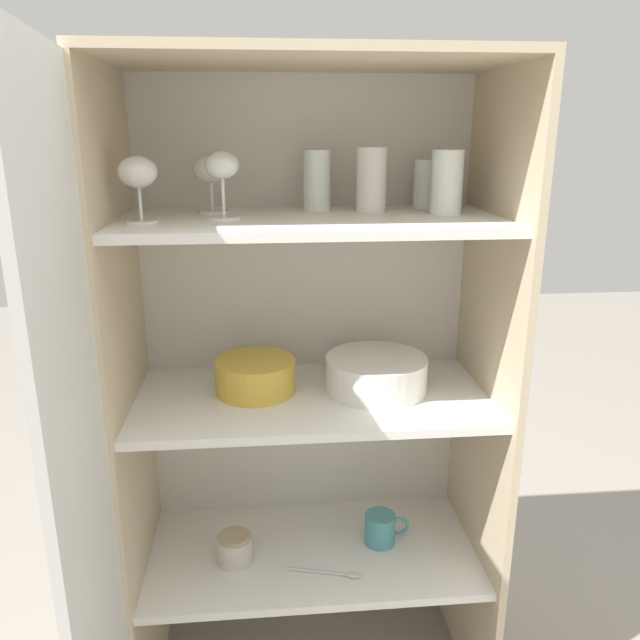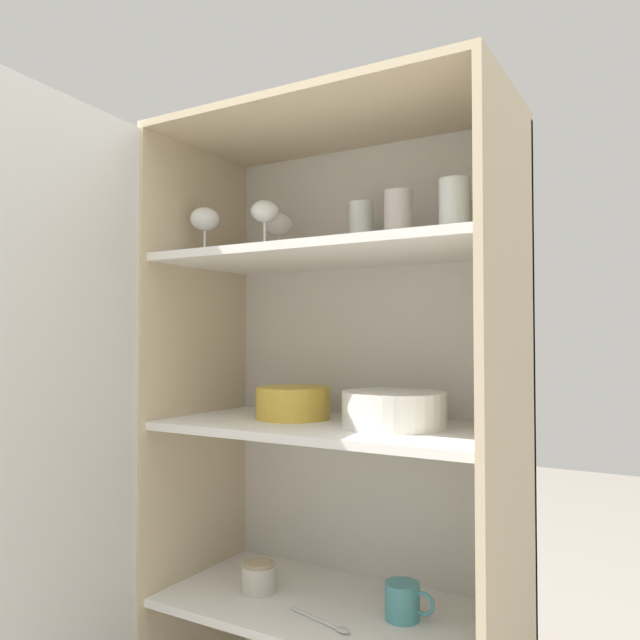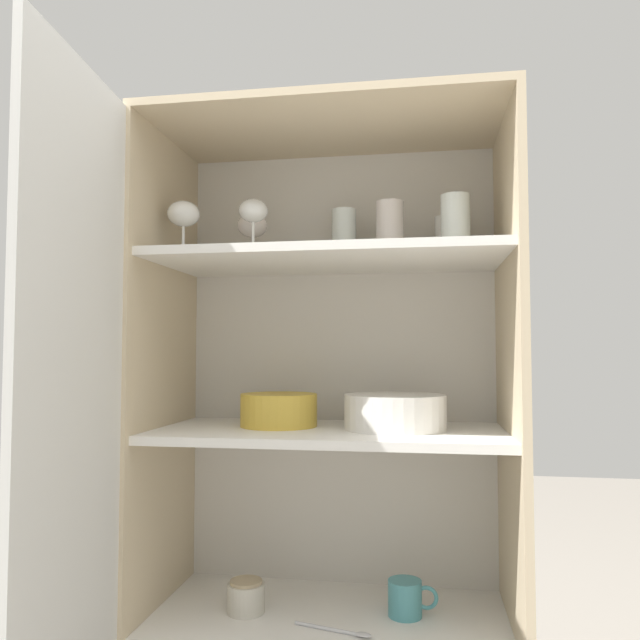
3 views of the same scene
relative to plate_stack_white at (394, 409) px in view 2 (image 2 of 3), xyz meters
name	(u,v)px [view 2 (image 2 of 3)]	position (x,y,z in m)	size (l,w,h in m)	color
cupboard_back_panel	(370,431)	(-0.15, 0.19, -0.09)	(0.84, 0.02, 1.51)	silver
cupboard_side_left	(198,430)	(-0.57, -0.02, -0.09)	(0.02, 0.43, 1.51)	#CCB793
cupboard_side_right	(510,460)	(0.26, -0.02, -0.09)	(0.02, 0.43, 1.51)	#CCB793
cupboard_top_panel	(332,121)	(-0.15, -0.02, 0.68)	(0.84, 0.43, 0.02)	#CCB793
shelf_board_lower	(332,609)	(-0.15, -0.02, -0.47)	(0.81, 0.40, 0.02)	white
shelf_board_middle	(332,428)	(-0.15, -0.02, -0.05)	(0.81, 0.40, 0.02)	white
shelf_board_upper	(332,255)	(-0.15, -0.02, 0.36)	(0.81, 0.40, 0.02)	white
cupboard_door	(66,456)	(-0.55, -0.44, -0.09)	(0.06, 0.42, 1.51)	silver
tumbler_glass_0	(455,211)	(0.14, 0.00, 0.44)	(0.07, 0.07, 0.14)	white
tumbler_glass_1	(465,225)	(0.13, 0.12, 0.43)	(0.06, 0.06, 0.11)	white
tumbler_glass_2	(361,229)	(-0.13, 0.10, 0.44)	(0.06, 0.06, 0.13)	white
tumbler_glass_3	(398,221)	(-0.01, 0.06, 0.44)	(0.07, 0.07, 0.14)	silver
wine_glass_0	(278,227)	(-0.37, 0.07, 0.46)	(0.08, 0.08, 0.13)	silver
wine_glass_1	(265,215)	(-0.33, -0.03, 0.47)	(0.07, 0.07, 0.14)	white
wine_glass_2	(205,222)	(-0.49, -0.07, 0.46)	(0.08, 0.08, 0.13)	white
plate_stack_white	(394,409)	(0.00, 0.00, 0.00)	(0.24, 0.24, 0.08)	white
mixing_bowl_large	(293,402)	(-0.28, 0.01, 0.00)	(0.19, 0.19, 0.08)	gold
coffee_mug_primary	(403,601)	(0.02, 0.00, -0.42)	(0.11, 0.08, 0.08)	teal
storage_jar	(259,577)	(-0.34, -0.04, -0.43)	(0.09, 0.09, 0.07)	beige
serving_spoon	(324,622)	(-0.12, -0.11, -0.46)	(0.18, 0.06, 0.01)	silver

